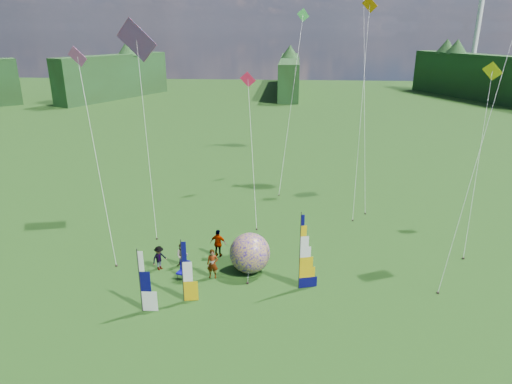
# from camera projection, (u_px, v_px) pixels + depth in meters

# --- Properties ---
(ground) EXTENTS (220.00, 220.00, 0.00)m
(ground) POSITION_uv_depth(u_px,v_px,m) (270.00, 325.00, 22.36)
(ground) COLOR #265F1A
(ground) RESTS_ON ground
(treeline_ring) EXTENTS (210.00, 210.00, 8.00)m
(treeline_ring) POSITION_uv_depth(u_px,v_px,m) (271.00, 253.00, 20.99)
(treeline_ring) COLOR #1E4B20
(treeline_ring) RESTS_ON ground
(turbine_right) EXTENTS (8.00, 1.20, 30.00)m
(turbine_right) POSITION_uv_depth(u_px,v_px,m) (479.00, 21.00, 109.48)
(turbine_right) COLOR silver
(turbine_right) RESTS_ON ground
(feather_banner_main) EXTENTS (1.20, 0.42, 4.46)m
(feather_banner_main) POSITION_uv_depth(u_px,v_px,m) (300.00, 253.00, 24.78)
(feather_banner_main) COLOR #080749
(feather_banner_main) RESTS_ON ground
(side_banner_left) EXTENTS (0.98, 0.26, 3.51)m
(side_banner_left) POSITION_uv_depth(u_px,v_px,m) (182.00, 272.00, 23.76)
(side_banner_left) COLOR #D3A409
(side_banner_left) RESTS_ON ground
(side_banner_far) EXTENTS (1.02, 0.15, 3.44)m
(side_banner_far) POSITION_uv_depth(u_px,v_px,m) (140.00, 282.00, 22.94)
(side_banner_far) COLOR white
(side_banner_far) RESTS_ON ground
(bol_inflatable) EXTENTS (2.66, 2.66, 2.41)m
(bol_inflatable) POSITION_uv_depth(u_px,v_px,m) (250.00, 253.00, 26.93)
(bol_inflatable) COLOR #150089
(bol_inflatable) RESTS_ON ground
(spectator_a) EXTENTS (0.66, 0.44, 1.78)m
(spectator_a) POSITION_uv_depth(u_px,v_px,m) (213.00, 264.00, 26.35)
(spectator_a) COLOR #66594C
(spectator_a) RESTS_ON ground
(spectator_b) EXTENTS (0.75, 0.39, 1.52)m
(spectator_b) POSITION_uv_depth(u_px,v_px,m) (182.00, 255.00, 27.62)
(spectator_b) COLOR #66594C
(spectator_b) RESTS_ON ground
(spectator_c) EXTENTS (0.87, 1.01, 1.53)m
(spectator_c) POSITION_uv_depth(u_px,v_px,m) (159.00, 258.00, 27.29)
(spectator_c) COLOR #66594C
(spectator_c) RESTS_ON ground
(spectator_d) EXTENTS (1.14, 0.65, 1.84)m
(spectator_d) POSITION_uv_depth(u_px,v_px,m) (218.00, 243.00, 28.78)
(spectator_d) COLOR #66594C
(spectator_d) RESTS_ON ground
(camp_chair) EXTENTS (0.82, 0.82, 1.15)m
(camp_chair) POSITION_uv_depth(u_px,v_px,m) (183.00, 271.00, 26.20)
(camp_chair) COLOR #040068
(camp_chair) RESTS_ON ground
(kite_whale) EXTENTS (7.42, 15.89, 19.32)m
(kite_whale) POSITION_uv_depth(u_px,v_px,m) (365.00, 79.00, 38.00)
(kite_whale) COLOR black
(kite_whale) RESTS_ON ground
(kite_rainbow_delta) EXTENTS (9.94, 12.81, 15.52)m
(kite_rainbow_delta) POSITION_uv_depth(u_px,v_px,m) (145.00, 119.00, 31.72)
(kite_rainbow_delta) COLOR red
(kite_rainbow_delta) RESTS_ON ground
(kite_parafoil) EXTENTS (11.30, 12.91, 17.65)m
(kite_parafoil) POSITION_uv_depth(u_px,v_px,m) (486.00, 122.00, 25.20)
(kite_parafoil) COLOR red
(kite_parafoil) RESTS_ON ground
(small_kite_red) EXTENTS (6.91, 12.64, 10.69)m
(small_kite_red) POSITION_uv_depth(u_px,v_px,m) (252.00, 141.00, 35.73)
(small_kite_red) COLOR #DA1A42
(small_kite_red) RESTS_ON ground
(small_kite_orange) EXTENTS (7.89, 12.27, 16.63)m
(small_kite_orange) POSITION_uv_depth(u_px,v_px,m) (362.00, 100.00, 35.99)
(small_kite_orange) COLOR orange
(small_kite_orange) RESTS_ON ground
(small_kite_yellow) EXTENTS (7.66, 10.95, 11.97)m
(small_kite_yellow) POSITION_uv_depth(u_px,v_px,m) (480.00, 152.00, 30.22)
(small_kite_yellow) COLOR yellow
(small_kite_yellow) RESTS_ON ground
(small_kite_pink) EXTENTS (8.57, 11.29, 13.06)m
(small_kite_pink) POSITION_uv_depth(u_px,v_px,m) (95.00, 146.00, 29.48)
(small_kite_pink) COLOR #DD51A4
(small_kite_pink) RESTS_ON ground
(small_kite_green) EXTENTS (8.10, 11.82, 15.87)m
(small_kite_green) POSITION_uv_depth(u_px,v_px,m) (292.00, 96.00, 41.06)
(small_kite_green) COLOR green
(small_kite_green) RESTS_ON ground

